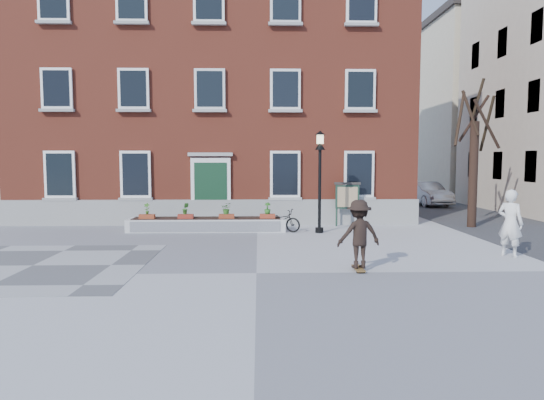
{
  "coord_description": "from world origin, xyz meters",
  "views": [
    {
      "loc": [
        0.06,
        -11.94,
        2.85
      ],
      "look_at": [
        0.5,
        4.0,
        1.5
      ],
      "focal_mm": 32.0,
      "sensor_mm": 36.0,
      "label": 1
    }
  ],
  "objects_px": {
    "bicycle": "(279,220)",
    "notice_board": "(347,197)",
    "lamp_post": "(320,167)",
    "skateboarder": "(359,234)",
    "bystander": "(510,223)",
    "parked_car": "(426,194)"
  },
  "relations": [
    {
      "from": "bystander",
      "to": "skateboarder",
      "type": "xyz_separation_m",
      "value": [
        -4.78,
        -1.65,
        -0.04
      ]
    },
    {
      "from": "bystander",
      "to": "parked_car",
      "type": "bearing_deg",
      "value": -48.49
    },
    {
      "from": "lamp_post",
      "to": "skateboarder",
      "type": "bearing_deg",
      "value": -88.17
    },
    {
      "from": "lamp_post",
      "to": "notice_board",
      "type": "xyz_separation_m",
      "value": [
        1.41,
        1.8,
        -1.28
      ]
    },
    {
      "from": "parked_car",
      "to": "lamp_post",
      "type": "distance_m",
      "value": 13.71
    },
    {
      "from": "bicycle",
      "to": "bystander",
      "type": "height_order",
      "value": "bystander"
    },
    {
      "from": "bystander",
      "to": "lamp_post",
      "type": "height_order",
      "value": "lamp_post"
    },
    {
      "from": "bicycle",
      "to": "notice_board",
      "type": "height_order",
      "value": "notice_board"
    },
    {
      "from": "notice_board",
      "to": "lamp_post",
      "type": "bearing_deg",
      "value": -127.97
    },
    {
      "from": "bystander",
      "to": "notice_board",
      "type": "distance_m",
      "value": 7.47
    },
    {
      "from": "lamp_post",
      "to": "skateboarder",
      "type": "xyz_separation_m",
      "value": [
        0.2,
        -6.4,
        -1.59
      ]
    },
    {
      "from": "bystander",
      "to": "lamp_post",
      "type": "xyz_separation_m",
      "value": [
        -4.98,
        4.75,
        1.55
      ]
    },
    {
      "from": "bicycle",
      "to": "skateboarder",
      "type": "height_order",
      "value": "skateboarder"
    },
    {
      "from": "skateboarder",
      "to": "notice_board",
      "type": "bearing_deg",
      "value": 81.66
    },
    {
      "from": "notice_board",
      "to": "skateboarder",
      "type": "xyz_separation_m",
      "value": [
        -1.2,
        -8.2,
        -0.32
      ]
    },
    {
      "from": "parked_car",
      "to": "bystander",
      "type": "relative_size",
      "value": 2.22
    },
    {
      "from": "bicycle",
      "to": "skateboarder",
      "type": "bearing_deg",
      "value": -142.36
    },
    {
      "from": "skateboarder",
      "to": "bystander",
      "type": "bearing_deg",
      "value": 19.02
    },
    {
      "from": "bicycle",
      "to": "skateboarder",
      "type": "xyz_separation_m",
      "value": [
        1.74,
        -6.72,
        0.5
      ]
    },
    {
      "from": "parked_car",
      "to": "bystander",
      "type": "xyz_separation_m",
      "value": [
        -3.02,
        -15.73,
        0.27
      ]
    },
    {
      "from": "lamp_post",
      "to": "notice_board",
      "type": "distance_m",
      "value": 2.62
    },
    {
      "from": "bystander",
      "to": "skateboarder",
      "type": "distance_m",
      "value": 5.06
    }
  ]
}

